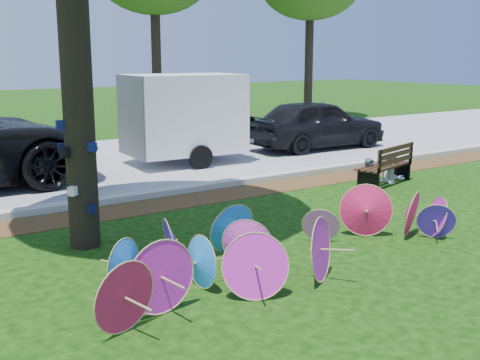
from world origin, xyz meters
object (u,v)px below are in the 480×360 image
(person_right, at_px, (393,153))
(dark_pickup, at_px, (317,124))
(park_bench, at_px, (383,165))
(person_left, at_px, (371,159))
(parasol_pile, at_px, (276,243))
(cargo_trailer, at_px, (184,114))

(person_right, bearing_deg, dark_pickup, 84.16)
(park_bench, relative_size, person_left, 1.40)
(dark_pickup, distance_m, park_bench, 5.13)
(parasol_pile, xyz_separation_m, person_left, (4.88, 2.97, 0.21))
(parasol_pile, distance_m, cargo_trailer, 8.17)
(park_bench, xyz_separation_m, person_left, (-0.35, 0.05, 0.16))
(person_right, bearing_deg, cargo_trailer, 136.08)
(cargo_trailer, bearing_deg, parasol_pile, -106.96)
(parasol_pile, distance_m, dark_pickup, 10.58)
(person_left, bearing_deg, person_right, 17.80)
(cargo_trailer, height_order, person_right, cargo_trailer)
(dark_pickup, xyz_separation_m, park_bench, (-2.18, -4.63, -0.31))
(parasol_pile, bearing_deg, cargo_trailer, 69.06)
(parasol_pile, relative_size, person_right, 4.73)
(dark_pickup, distance_m, person_right, 4.93)
(person_right, bearing_deg, parasol_pile, -136.00)
(parasol_pile, relative_size, person_left, 5.23)
(person_left, height_order, person_right, person_right)
(cargo_trailer, bearing_deg, dark_pickup, 3.50)
(dark_pickup, distance_m, person_left, 5.24)
(parasol_pile, distance_m, park_bench, 5.99)
(cargo_trailer, bearing_deg, park_bench, -59.54)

